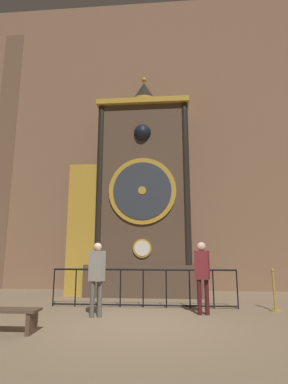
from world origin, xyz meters
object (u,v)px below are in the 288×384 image
object	(u,v)px
visitor_far	(202,270)
visitor_bench	(9,316)
clock_tower	(136,198)
stanchion_post	(275,297)
visitor_near	(97,272)

from	to	relation	value
visitor_far	visitor_bench	distance (m)	4.41
clock_tower	stanchion_post	bearing A→B (deg)	-33.23
clock_tower	visitor_far	distance (m)	4.47
clock_tower	visitor_near	size ratio (longest dim) A/B	4.91
clock_tower	visitor_far	size ratio (longest dim) A/B	4.85
visitor_far	stanchion_post	distance (m)	2.12
clock_tower	visitor_near	xyz separation A→B (m)	(-0.53, -3.69, -2.43)
clock_tower	visitor_bench	distance (m)	6.33
visitor_far	visitor_near	bearing A→B (deg)	-149.80
visitor_near	stanchion_post	bearing A→B (deg)	33.92
visitor_far	clock_tower	bearing A→B (deg)	141.40
visitor_near	visitor_bench	bearing A→B (deg)	-111.89
visitor_far	stanchion_post	bearing A→B (deg)	37.24
stanchion_post	visitor_bench	world-z (taller)	stanchion_post
visitor_far	stanchion_post	xyz separation A→B (m)	(1.90, 0.62, -0.70)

